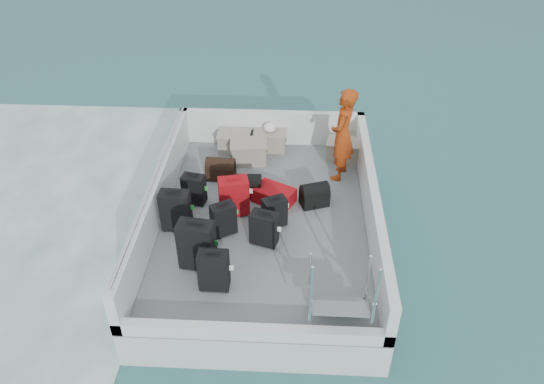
{
  "coord_description": "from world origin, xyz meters",
  "views": [
    {
      "loc": [
        0.48,
        -6.79,
        6.13
      ],
      "look_at": [
        0.12,
        0.22,
        1.0
      ],
      "focal_mm": 35.0,
      "sensor_mm": 36.0,
      "label": 1
    }
  ],
  "objects": [
    {
      "name": "suitcase_5",
      "position": [
        -0.5,
        0.12,
        0.96
      ],
      "size": [
        0.54,
        0.39,
        0.67
      ],
      "primitive_type": "cube",
      "rotation": [
        0.0,
        0.0,
        0.22
      ],
      "color": "maroon",
      "rests_on": "deck"
    },
    {
      "name": "ferry_hull",
      "position": [
        0.0,
        0.0,
        0.3
      ],
      "size": [
        3.6,
        5.0,
        0.6
      ],
      "primitive_type": "cube",
      "color": "silver",
      "rests_on": "ground"
    },
    {
      "name": "suitcase_6",
      "position": [
        0.04,
        -0.61,
        0.91
      ],
      "size": [
        0.46,
        0.36,
        0.57
      ],
      "primitive_type": "cube",
      "rotation": [
        0.0,
        0.0,
        -0.31
      ],
      "color": "black",
      "rests_on": "deck"
    },
    {
      "name": "crate_3",
      "position": [
        1.4,
        1.9,
        0.8
      ],
      "size": [
        0.65,
        0.49,
        0.36
      ],
      "primitive_type": "cube",
      "rotation": [
        0.0,
        0.0,
        -0.15
      ],
      "color": "gray",
      "rests_on": "deck"
    },
    {
      "name": "suitcase_7",
      "position": [
        0.18,
        -0.18,
        0.89
      ],
      "size": [
        0.43,
        0.36,
        0.53
      ],
      "primitive_type": "cube",
      "rotation": [
        0.0,
        0.0,
        0.48
      ],
      "color": "black",
      "rests_on": "deck"
    },
    {
      "name": "duffel_0",
      "position": [
        -0.85,
        1.13,
        0.78
      ],
      "size": [
        0.54,
        0.33,
        0.32
      ],
      "primitive_type": null,
      "rotation": [
        0.0,
        0.0,
        -0.07
      ],
      "color": "black",
      "rests_on": "deck"
    },
    {
      "name": "passenger",
      "position": [
        1.3,
        1.32,
        1.48
      ],
      "size": [
        0.59,
        0.73,
        1.72
      ],
      "primitive_type": "imported",
      "rotation": [
        0.0,
        0.0,
        -1.89
      ],
      "color": "#D64A14",
      "rests_on": "deck"
    },
    {
      "name": "suitcase_4",
      "position": [
        -0.61,
        -0.42,
        0.9
      ],
      "size": [
        0.44,
        0.38,
        0.56
      ],
      "primitive_type": "cube",
      "rotation": [
        0.0,
        0.0,
        0.54
      ],
      "color": "black",
      "rests_on": "deck"
    },
    {
      "name": "deck",
      "position": [
        0.0,
        0.0,
        0.61
      ],
      "size": [
        3.3,
        4.7,
        0.02
      ],
      "primitive_type": "cube",
      "color": "slate",
      "rests_on": "ferry_hull"
    },
    {
      "name": "suitcase_2",
      "position": [
        -1.2,
        0.37,
        0.89
      ],
      "size": [
        0.41,
        0.3,
        0.54
      ],
      "primitive_type": "cube",
      "rotation": [
        0.0,
        0.0,
        -0.21
      ],
      "color": "black",
      "rests_on": "deck"
    },
    {
      "name": "crate_1",
      "position": [
        -0.4,
        1.72,
        0.81
      ],
      "size": [
        0.68,
        0.51,
        0.39
      ],
      "primitive_type": "cube",
      "rotation": [
        0.0,
        0.0,
        0.1
      ],
      "color": "gray",
      "rests_on": "deck"
    },
    {
      "name": "duffel_2",
      "position": [
        0.83,
        0.43,
        0.78
      ],
      "size": [
        0.54,
        0.44,
        0.32
      ],
      "primitive_type": null,
      "rotation": [
        0.0,
        0.0,
        0.34
      ],
      "color": "black",
      "rests_on": "deck"
    },
    {
      "name": "crate_0",
      "position": [
        -0.71,
        2.1,
        0.8
      ],
      "size": [
        0.6,
        0.42,
        0.36
      ],
      "primitive_type": "cube",
      "rotation": [
        0.0,
        0.0,
        -0.01
      ],
      "color": "gray",
      "rests_on": "deck"
    },
    {
      "name": "crate_2",
      "position": [
        -0.02,
        2.2,
        0.8
      ],
      "size": [
        0.6,
        0.42,
        0.36
      ],
      "primitive_type": "cube",
      "rotation": [
        0.0,
        0.0,
        -0.01
      ],
      "color": "gray",
      "rests_on": "deck"
    },
    {
      "name": "ground",
      "position": [
        0.0,
        0.0,
        0.0
      ],
      "size": [
        160.0,
        160.0,
        0.0
      ],
      "primitive_type": "plane",
      "color": "#174D52",
      "rests_on": "ground"
    },
    {
      "name": "suitcase_8",
      "position": [
        0.14,
        0.47,
        0.75
      ],
      "size": [
        0.79,
        0.7,
        0.26
      ],
      "primitive_type": "cube",
      "rotation": [
        0.0,
        0.0,
        1.08
      ],
      "color": "maroon",
      "rests_on": "deck"
    },
    {
      "name": "deck_fittings",
      "position": [
        0.35,
        -0.32,
        0.99
      ],
      "size": [
        3.6,
        5.0,
        0.9
      ],
      "color": "silver",
      "rests_on": "deck"
    },
    {
      "name": "duffel_1",
      "position": [
        -0.31,
        0.63,
        0.78
      ],
      "size": [
        0.47,
        0.31,
        0.32
      ],
      "primitive_type": null,
      "rotation": [
        0.0,
        0.0,
        0.03
      ],
      "color": "black",
      "rests_on": "deck"
    },
    {
      "name": "suitcase_1",
      "position": [
        -1.37,
        -0.32,
        0.97
      ],
      "size": [
        0.47,
        0.27,
        0.69
      ],
      "primitive_type": "cube",
      "rotation": [
        0.0,
        0.0,
        -0.02
      ],
      "color": "black",
      "rests_on": "deck"
    },
    {
      "name": "yellow_bag",
      "position": [
        1.45,
        2.2,
        0.73
      ],
      "size": [
        0.28,
        0.26,
        0.22
      ],
      "primitive_type": "ellipsoid",
      "color": "yellow",
      "rests_on": "deck"
    },
    {
      "name": "white_bag",
      "position": [
        -0.02,
        2.2,
        1.07
      ],
      "size": [
        0.24,
        0.24,
        0.18
      ],
      "primitive_type": "ellipsoid",
      "color": "white",
      "rests_on": "crate_2"
    },
    {
      "name": "suitcase_3",
      "position": [
        -0.59,
        -1.58,
        0.94
      ],
      "size": [
        0.42,
        0.25,
        0.64
      ],
      "primitive_type": "cube",
      "rotation": [
        0.0,
        0.0,
        -0.02
      ],
      "color": "black",
      "rests_on": "deck"
    },
    {
      "name": "suitcase_0",
      "position": [
        -0.89,
        -1.16,
        1.01
      ],
      "size": [
        0.55,
        0.36,
        0.79
      ],
      "primitive_type": "cube",
      "rotation": [
        0.0,
        0.0,
        -0.14
      ],
      "color": "black",
      "rests_on": "deck"
    }
  ]
}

